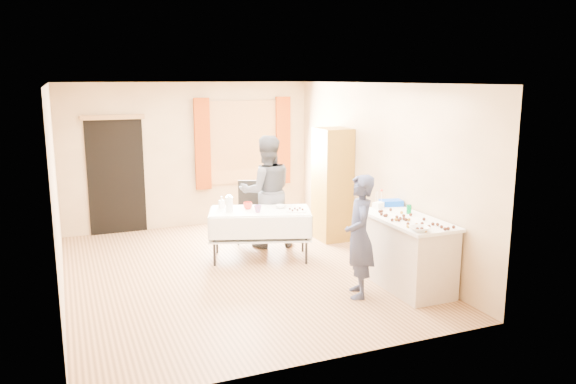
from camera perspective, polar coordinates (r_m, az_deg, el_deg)
name	(u,v)px	position (r m, az deg, el deg)	size (l,w,h in m)	color
floor	(236,272)	(7.99, -5.31, -8.12)	(4.50, 5.50, 0.02)	#9E7047
ceiling	(232,83)	(7.53, -5.69, 11.01)	(4.50, 5.50, 0.02)	white
wall_back	(190,155)	(10.30, -9.95, 3.70)	(4.50, 0.02, 2.60)	tan
wall_front	(322,231)	(5.14, 3.47, -3.97)	(4.50, 0.02, 2.60)	tan
wall_left	(55,193)	(7.35, -22.61, -0.12)	(0.02, 5.50, 2.60)	tan
wall_right	(378,170)	(8.57, 9.13, 2.18)	(0.02, 5.50, 2.60)	tan
window_frame	(243,142)	(10.49, -4.58, 5.08)	(1.32, 0.06, 1.52)	olive
window_pane	(243,142)	(10.48, -4.56, 5.07)	(1.20, 0.02, 1.40)	white
curtain_left	(203,144)	(10.24, -8.67, 4.82)	(0.28, 0.06, 1.65)	#883109
curtain_right	(283,141)	(10.71, -0.51, 5.24)	(0.28, 0.06, 1.65)	#883109
doorway	(116,177)	(10.12, -17.06, 1.51)	(0.95, 0.04, 2.00)	black
door_lintel	(113,117)	(9.98, -17.39, 7.26)	(1.05, 0.06, 0.08)	olive
cabinet	(332,184)	(9.35, 4.52, 0.78)	(0.50, 0.60, 1.87)	#8B621C
counter	(406,252)	(7.46, 11.88, -6.02)	(0.68, 1.44, 0.91)	#B9AA9A
party_table	(260,230)	(8.40, -2.85, -3.85)	(1.66, 1.20, 0.75)	black
chair	(250,224)	(9.31, -3.87, -3.26)	(0.54, 0.54, 1.00)	black
girl	(359,236)	(6.95, 7.27, -4.49)	(0.54, 0.65, 1.53)	#202543
woman	(267,192)	(8.92, -2.19, 0.04)	(0.97, 0.81, 1.79)	black
soda_can	(409,209)	(7.57, 12.19, -1.72)	(0.07, 0.07, 0.12)	#027933
mixing_bowl	(419,229)	(6.74, 13.19, -3.68)	(0.27, 0.27, 0.06)	white
foam_block	(378,205)	(7.82, 9.15, -1.34)	(0.15, 0.10, 0.08)	white
blue_basket	(391,203)	(8.00, 10.43, -1.08)	(0.30, 0.20, 0.08)	blue
pitcher	(229,204)	(8.22, -5.99, -1.26)	(0.11, 0.11, 0.22)	silver
cup_red	(248,206)	(8.39, -4.11, -1.38)	(0.17, 0.17, 0.10)	red
cup_rainbow	(258,209)	(8.17, -3.09, -1.72)	(0.15, 0.15, 0.10)	red
small_bowl	(280,207)	(8.42, -0.77, -1.49)	(0.22, 0.22, 0.05)	white
pastry_tray	(296,211)	(8.22, 0.84, -1.92)	(0.28, 0.20, 0.02)	white
bottle	(222,202)	(8.48, -6.76, -1.03)	(0.08, 0.08, 0.18)	white
cake_balls	(411,221)	(7.13, 12.38, -2.87)	(0.53, 1.13, 0.04)	#3F2314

